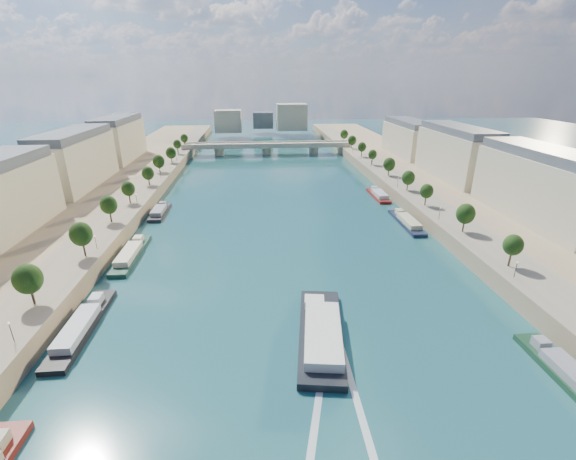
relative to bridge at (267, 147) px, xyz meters
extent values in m
plane|color=#0D383C|center=(0.00, -130.89, -5.08)|extent=(700.00, 700.00, 0.00)
cube|color=#9E8460|center=(-72.00, -130.89, -2.58)|extent=(44.00, 520.00, 5.00)
cube|color=#9E8460|center=(72.00, -130.89, -2.58)|extent=(44.00, 520.00, 5.00)
cube|color=gray|center=(-57.00, -130.89, -0.03)|extent=(14.00, 520.00, 0.10)
cube|color=gray|center=(57.00, -130.89, -0.03)|extent=(14.00, 520.00, 0.10)
cylinder|color=#382B1E|center=(-55.00, -188.89, 1.83)|extent=(0.50, 0.50, 3.82)
ellipsoid|color=black|center=(-55.00, -188.89, 5.42)|extent=(4.80, 4.80, 5.52)
cylinder|color=#382B1E|center=(-55.00, -164.89, 1.83)|extent=(0.50, 0.50, 3.82)
ellipsoid|color=black|center=(-55.00, -164.89, 5.42)|extent=(4.80, 4.80, 5.52)
cylinder|color=#382B1E|center=(-55.00, -140.89, 1.83)|extent=(0.50, 0.50, 3.82)
ellipsoid|color=black|center=(-55.00, -140.89, 5.42)|extent=(4.80, 4.80, 5.52)
cylinder|color=#382B1E|center=(-55.00, -116.89, 1.83)|extent=(0.50, 0.50, 3.82)
ellipsoid|color=black|center=(-55.00, -116.89, 5.42)|extent=(4.80, 4.80, 5.52)
cylinder|color=#382B1E|center=(-55.00, -92.89, 1.83)|extent=(0.50, 0.50, 3.82)
ellipsoid|color=black|center=(-55.00, -92.89, 5.42)|extent=(4.80, 4.80, 5.52)
cylinder|color=#382B1E|center=(-55.00, -68.89, 1.83)|extent=(0.50, 0.50, 3.82)
ellipsoid|color=black|center=(-55.00, -68.89, 5.42)|extent=(4.80, 4.80, 5.52)
cylinder|color=#382B1E|center=(-55.00, -44.89, 1.83)|extent=(0.50, 0.50, 3.82)
ellipsoid|color=black|center=(-55.00, -44.89, 5.42)|extent=(4.80, 4.80, 5.52)
cylinder|color=#382B1E|center=(-55.00, -20.89, 1.83)|extent=(0.50, 0.50, 3.82)
ellipsoid|color=black|center=(-55.00, -20.89, 5.42)|extent=(4.80, 4.80, 5.52)
cylinder|color=#382B1E|center=(-55.00, 3.11, 1.83)|extent=(0.50, 0.50, 3.82)
ellipsoid|color=black|center=(-55.00, 3.11, 5.42)|extent=(4.80, 4.80, 5.52)
cylinder|color=#382B1E|center=(55.00, -180.89, 1.83)|extent=(0.50, 0.50, 3.82)
ellipsoid|color=black|center=(55.00, -180.89, 5.42)|extent=(4.80, 4.80, 5.52)
cylinder|color=#382B1E|center=(55.00, -156.89, 1.83)|extent=(0.50, 0.50, 3.82)
ellipsoid|color=black|center=(55.00, -156.89, 5.42)|extent=(4.80, 4.80, 5.52)
cylinder|color=#382B1E|center=(55.00, -132.89, 1.83)|extent=(0.50, 0.50, 3.82)
ellipsoid|color=black|center=(55.00, -132.89, 5.42)|extent=(4.80, 4.80, 5.52)
cylinder|color=#382B1E|center=(55.00, -108.89, 1.83)|extent=(0.50, 0.50, 3.82)
ellipsoid|color=black|center=(55.00, -108.89, 5.42)|extent=(4.80, 4.80, 5.52)
cylinder|color=#382B1E|center=(55.00, -84.89, 1.83)|extent=(0.50, 0.50, 3.82)
ellipsoid|color=black|center=(55.00, -84.89, 5.42)|extent=(4.80, 4.80, 5.52)
cylinder|color=#382B1E|center=(55.00, -60.89, 1.83)|extent=(0.50, 0.50, 3.82)
ellipsoid|color=black|center=(55.00, -60.89, 5.42)|extent=(4.80, 4.80, 5.52)
cylinder|color=#382B1E|center=(55.00, -36.89, 1.83)|extent=(0.50, 0.50, 3.82)
ellipsoid|color=black|center=(55.00, -36.89, 5.42)|extent=(4.80, 4.80, 5.52)
cylinder|color=#382B1E|center=(55.00, -12.89, 1.83)|extent=(0.50, 0.50, 3.82)
ellipsoid|color=black|center=(55.00, -12.89, 5.42)|extent=(4.80, 4.80, 5.52)
cylinder|color=#382B1E|center=(55.00, 11.11, 1.83)|extent=(0.50, 0.50, 3.82)
ellipsoid|color=black|center=(55.00, 11.11, 5.42)|extent=(4.80, 4.80, 5.52)
cylinder|color=black|center=(-52.50, -200.89, 1.92)|extent=(0.14, 0.14, 4.00)
sphere|color=#FFE5B2|center=(-52.50, -200.89, 4.02)|extent=(0.36, 0.36, 0.36)
cylinder|color=black|center=(-52.50, -160.89, 1.92)|extent=(0.14, 0.14, 4.00)
sphere|color=#FFE5B2|center=(-52.50, -160.89, 4.02)|extent=(0.36, 0.36, 0.36)
cylinder|color=black|center=(-52.50, -120.89, 1.92)|extent=(0.14, 0.14, 4.00)
sphere|color=#FFE5B2|center=(-52.50, -120.89, 4.02)|extent=(0.36, 0.36, 0.36)
cylinder|color=black|center=(-52.50, -80.89, 1.92)|extent=(0.14, 0.14, 4.00)
sphere|color=#FFE5B2|center=(-52.50, -80.89, 4.02)|extent=(0.36, 0.36, 0.36)
cylinder|color=black|center=(-52.50, -40.89, 1.92)|extent=(0.14, 0.14, 4.00)
sphere|color=#FFE5B2|center=(-52.50, -40.89, 4.02)|extent=(0.36, 0.36, 0.36)
cylinder|color=black|center=(52.50, -185.89, 1.92)|extent=(0.14, 0.14, 4.00)
sphere|color=#FFE5B2|center=(52.50, -185.89, 4.02)|extent=(0.36, 0.36, 0.36)
cylinder|color=black|center=(52.50, -145.89, 1.92)|extent=(0.14, 0.14, 4.00)
sphere|color=#FFE5B2|center=(52.50, -145.89, 4.02)|extent=(0.36, 0.36, 0.36)
cylinder|color=black|center=(52.50, -105.89, 1.92)|extent=(0.14, 0.14, 4.00)
sphere|color=#FFE5B2|center=(52.50, -105.89, 4.02)|extent=(0.36, 0.36, 0.36)
cylinder|color=black|center=(52.50, -65.89, 1.92)|extent=(0.14, 0.14, 4.00)
sphere|color=#FFE5B2|center=(52.50, -65.89, 4.02)|extent=(0.36, 0.36, 0.36)
cylinder|color=black|center=(52.50, -25.89, 1.92)|extent=(0.14, 0.14, 4.00)
sphere|color=#FFE5B2|center=(52.50, -25.89, 4.02)|extent=(0.36, 0.36, 0.36)
cube|color=beige|center=(-85.00, -89.89, 9.92)|extent=(16.00, 52.00, 20.00)
cube|color=#474C54|center=(-85.00, -89.89, 21.52)|extent=(14.72, 50.44, 3.20)
cube|color=beige|center=(-85.00, -31.89, 9.92)|extent=(16.00, 52.00, 20.00)
cube|color=#474C54|center=(-85.00, -31.89, 21.52)|extent=(14.72, 50.44, 3.20)
cube|color=beige|center=(85.00, -147.89, 9.92)|extent=(16.00, 52.00, 20.00)
cube|color=#474C54|center=(85.00, -147.89, 21.52)|extent=(14.72, 50.44, 3.20)
cube|color=beige|center=(85.00, -89.89, 9.92)|extent=(16.00, 52.00, 20.00)
cube|color=#474C54|center=(85.00, -89.89, 21.52)|extent=(14.72, 50.44, 3.20)
cube|color=beige|center=(85.00, -31.89, 9.92)|extent=(16.00, 52.00, 20.00)
cube|color=#474C54|center=(85.00, -31.89, 21.52)|extent=(14.72, 50.44, 3.20)
cube|color=beige|center=(-30.00, 79.11, 8.92)|extent=(22.00, 18.00, 18.00)
cube|color=beige|center=(25.00, 89.11, 10.92)|extent=(26.00, 20.00, 22.00)
cube|color=#474C54|center=(0.00, 104.11, 6.92)|extent=(18.00, 16.00, 14.00)
cube|color=#C1B79E|center=(0.00, 0.00, 1.12)|extent=(112.00, 11.00, 2.20)
cube|color=#C1B79E|center=(0.00, -5.00, 2.62)|extent=(112.00, 0.80, 0.90)
cube|color=#C1B79E|center=(0.00, 5.00, 2.62)|extent=(112.00, 0.80, 0.90)
cylinder|color=#C1B79E|center=(-32.00, 0.00, -2.58)|extent=(6.40, 6.40, 5.00)
cylinder|color=#C1B79E|center=(0.00, 0.00, -2.58)|extent=(6.40, 6.40, 5.00)
cylinder|color=#C1B79E|center=(32.00, 0.00, -2.58)|extent=(6.40, 6.40, 5.00)
cube|color=#C1B79E|center=(-52.00, 0.00, -2.58)|extent=(6.00, 12.00, 5.00)
cube|color=#C1B79E|center=(52.00, 0.00, -2.58)|extent=(6.00, 12.00, 5.00)
cube|color=black|center=(4.18, -197.44, -4.60)|extent=(12.96, 31.32, 2.17)
cube|color=silver|center=(4.18, -199.87, -2.54)|extent=(9.88, 20.57, 1.95)
cube|color=silver|center=(4.18, -188.33, -2.61)|extent=(4.82, 4.23, 1.80)
cube|color=silver|center=(0.98, -214.44, -5.06)|extent=(8.00, 25.40, 0.04)
cube|color=silver|center=(7.38, -214.44, -5.06)|extent=(1.77, 26.02, 0.04)
cube|color=black|center=(-45.50, -190.76, -4.78)|extent=(5.00, 27.92, 1.80)
cube|color=silver|center=(-45.50, -192.99, -3.08)|extent=(4.10, 15.36, 1.60)
cube|color=silver|center=(-45.50, -182.38, -2.98)|extent=(2.50, 3.35, 1.80)
cube|color=#183E31|center=(-45.50, -155.49, -4.78)|extent=(5.00, 27.16, 1.80)
cube|color=beige|center=(-45.50, -157.66, -3.08)|extent=(4.10, 14.94, 1.60)
cube|color=beige|center=(-45.50, -147.34, -2.98)|extent=(2.50, 3.26, 1.80)
cube|color=#262528|center=(-45.50, -117.58, -4.78)|extent=(5.00, 19.97, 1.80)
cube|color=gray|center=(-45.50, -119.17, -3.08)|extent=(4.10, 10.98, 1.60)
cube|color=gray|center=(-45.50, -111.59, -2.98)|extent=(2.50, 2.40, 1.80)
cube|color=#183C25|center=(45.50, -212.16, -4.78)|extent=(5.00, 21.12, 1.80)
cube|color=gray|center=(45.50, -213.85, -3.08)|extent=(4.10, 11.61, 1.60)
cube|color=gray|center=(45.50, -205.83, -2.98)|extent=(2.50, 2.53, 1.80)
cube|color=#1C253D|center=(45.50, -136.36, -4.78)|extent=(5.00, 25.48, 1.80)
cube|color=beige|center=(45.50, -138.40, -3.08)|extent=(4.10, 14.02, 1.60)
cube|color=beige|center=(45.50, -128.71, -2.98)|extent=(2.50, 3.06, 1.80)
cube|color=maroon|center=(45.50, -102.91, -4.78)|extent=(5.00, 21.26, 1.80)
cube|color=silver|center=(45.50, -104.61, -3.08)|extent=(4.10, 11.69, 1.60)
cube|color=silver|center=(45.50, -96.53, -2.98)|extent=(2.50, 2.55, 1.80)
camera|label=1|loc=(-8.03, -261.82, 44.64)|focal=24.00mm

